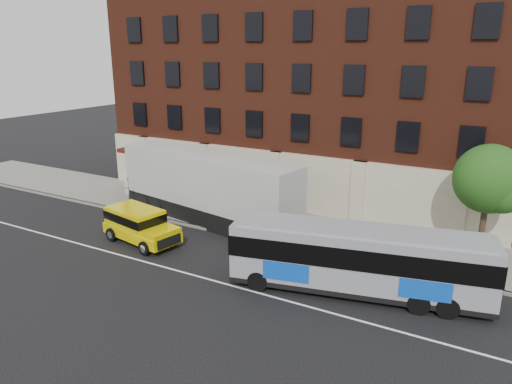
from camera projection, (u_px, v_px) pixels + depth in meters
The scene contains 10 objects.
ground at pixel (169, 274), 24.18m from camera, with size 120.00×120.00×0.00m, color black.
sidewalk at pixel (256, 220), 31.68m from camera, with size 60.00×6.00×0.15m, color gray.
kerb at pixel (232, 234), 29.17m from camera, with size 60.00×0.25×0.15m, color gray.
lane_line at pixel (175, 270), 24.59m from camera, with size 60.00×0.12×0.01m, color white.
building at pixel (307, 95), 36.14m from camera, with size 30.00×12.10×15.00m.
sign_pole at pixel (128, 193), 32.88m from camera, with size 0.30×0.20×2.50m.
street_tree at pixel (490, 182), 24.49m from camera, with size 3.60×3.60×6.20m.
city_bus at pixel (359, 258), 21.80m from camera, with size 12.01×4.98×3.22m.
yellow_suv at pixel (139, 223), 27.94m from camera, with size 5.35×3.00×1.99m.
shipping_container at pixel (208, 189), 30.97m from camera, with size 13.79×5.05×4.51m.
Camera 1 is at (14.59, -16.99, 10.94)m, focal length 33.47 mm.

